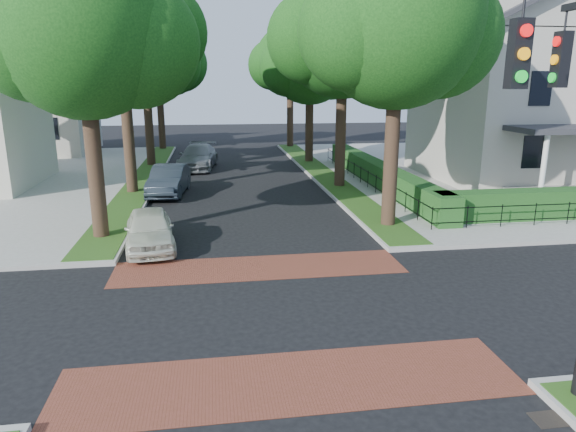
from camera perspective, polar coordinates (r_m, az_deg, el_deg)
The scene contains 22 objects.
ground at distance 13.28m, azimuth -1.88°, elevation -10.53°, with size 120.00×120.00×0.00m, color black.
sidewalk_ne at distance 37.72m, azimuth 25.33°, elevation 4.76°, with size 30.00×30.00×0.15m, color gray.
crosswalk_far at distance 16.22m, azimuth -3.18°, elevation -5.73°, with size 9.00×2.20×0.01m, color brown.
crosswalk_near at distance 10.49m, azimuth 0.23°, elevation -17.90°, with size 9.00×2.20×0.01m, color brown.
storm_drain at distance 10.58m, azimuth 27.19°, elevation -19.42°, with size 0.65×0.45×0.01m, color black.
grass_strip_ne at distance 32.24m, azimuth 3.78°, elevation 4.83°, with size 1.60×29.80×0.02m, color #234614.
grass_strip_nw at distance 31.79m, azimuth -15.67°, elevation 4.18°, with size 1.60×29.80×0.02m, color #234614.
tree_right_near at distance 20.49m, azimuth 12.16°, elevation 19.89°, with size 7.75×6.67×10.66m.
tree_right_mid at distance 28.16m, azimuth 6.25°, elevation 19.35°, with size 8.25×7.09×11.22m.
tree_right_far at distance 36.84m, azimuth 2.54°, elevation 16.61°, with size 7.25×6.23×9.74m.
tree_right_back at distance 45.73m, azimuth 0.33°, elevation 16.70°, with size 7.50×6.45×10.20m.
tree_left_near at distance 19.66m, azimuth -21.46°, elevation 18.42°, with size 7.50×6.45×10.20m.
tree_left_mid at distance 27.62m, azimuth -17.89°, elevation 19.60°, with size 8.00×6.88×11.48m.
tree_left_far at distance 36.41m, azimuth -15.47°, elevation 16.48°, with size 7.00×6.02×9.86m.
tree_left_back at distance 45.39m, azimuth -14.13°, elevation 16.48°, with size 7.75×6.66×10.44m.
hedge_main_road at distance 28.84m, azimuth 10.01°, elevation 4.66°, with size 1.00×18.00×1.20m, color #1C4919.
fence_main_road at distance 28.62m, azimuth 8.47°, elevation 4.35°, with size 0.06×18.00×0.90m, color black, non-canonical shape.
house_victorian at distance 33.63m, azimuth 26.48°, elevation 13.82°, with size 13.00×13.05×12.48m.
house_left_far at distance 46.17m, azimuth -26.95°, elevation 12.38°, with size 10.00×9.00×10.14m.
parked_car_front at distance 18.50m, azimuth -15.13°, elevation -1.42°, with size 1.62×4.03×1.37m, color silver.
parked_car_middle at distance 27.14m, azimuth -13.09°, elevation 3.90°, with size 1.60×4.59×1.51m, color #202830.
parked_car_rear at distance 35.11m, azimuth -9.97°, elevation 6.50°, with size 2.21×5.44×1.58m, color gray.
Camera 1 is at (-1.33, -11.94, 5.66)m, focal length 32.00 mm.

